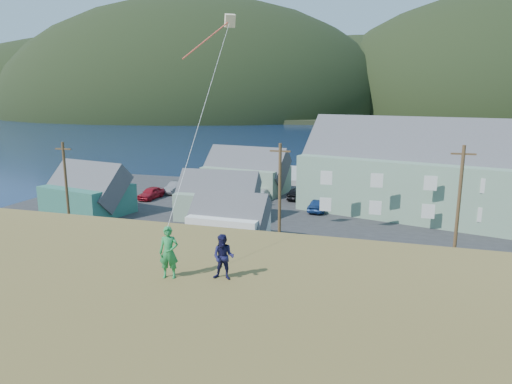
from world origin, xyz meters
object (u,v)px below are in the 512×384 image
Objects in this scene: shed_white at (229,220)px; shed_palegreen_far at (246,172)px; lodge at (478,175)px; shed_palegreen_near at (218,197)px; kite_flyer_green at (169,252)px; kite_flyer_navy at (223,257)px; wharf at (299,175)px; shed_teal at (87,191)px.

shed_palegreen_far reaches higher than shed_white.
shed_palegreen_near is at bearing -151.57° from lodge.
shed_white is 26.01m from kite_flyer_green.
kite_flyer_navy reaches higher than shed_white.
kite_flyer_green reaches higher than kite_flyer_navy.
kite_flyer_navy is (8.57, -24.01, 5.81)m from shed_white.
wharf is 2.91× the size of shed_palegreen_near.
kite_flyer_green is (7.07, -58.60, 7.64)m from wharf.
shed_palegreen_far is at bearing 102.90° from kite_flyer_navy.
shed_palegreen_far is 7.88× the size of kite_flyer_navy.
shed_palegreen_near is 8.47m from shed_white.
wharf is at bearing 79.74° from shed_palegreen_near.
shed_white is (-22.52, -13.89, -2.87)m from lodge.
kite_flyer_green is (-15.74, -38.29, 3.06)m from lodge.
lodge is 40.48m from kite_flyer_navy.
shed_palegreen_near is 34.13m from kite_flyer_green.
lodge reaches higher than kite_flyer_navy.
wharf is 34.24m from shed_white.
wharf is at bearing 94.62° from kite_flyer_navy.
shed_teal is (-18.34, -29.21, 2.23)m from wharf.
shed_palegreen_near is at bearing 95.50° from kite_flyer_green.
lodge is 4.33× the size of shed_palegreen_near.
lodge is at bearing 33.70° from shed_white.
shed_teal is 6.60× the size of kite_flyer_navy.
lodge is 28.79m from shed_palegreen_far.
shed_teal is at bearing -172.78° from shed_palegreen_near.
kite_flyer_navy is at bearing -0.61° from kite_flyer_green.
shed_teal is at bearing -122.13° from wharf.
wharf is 14.03m from shed_palegreen_far.
kite_flyer_green is (10.75, -31.88, 5.70)m from shed_palegreen_near.
shed_palegreen_near is 34.35m from kite_flyer_navy.
shed_white is at bearing -67.10° from shed_palegreen_far.
shed_teal is 5.73× the size of kite_flyer_green.
shed_white is (0.30, -34.20, 1.71)m from wharf.
lodge is 5.39× the size of shed_white.
lodge is 41.51m from kite_flyer_green.
lodge is at bearing 54.52° from kite_flyer_green.
shed_palegreen_far is at bearing 62.64° from shed_teal.
wharf is 34.56m from shed_teal.
kite_flyer_navy reaches higher than shed_palegreen_near.
shed_teal is 19.31m from shed_white.
shed_palegreen_near is (-3.68, -26.72, 1.94)m from wharf.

